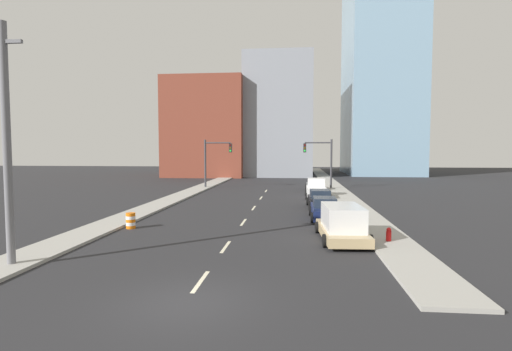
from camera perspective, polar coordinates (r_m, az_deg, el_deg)
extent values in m
plane|color=#262628|center=(13.20, -10.05, -17.44)|extent=(200.00, 200.00, 0.00)
cube|color=#9E9B93|center=(57.89, -5.93, -0.97)|extent=(2.32, 89.35, 0.15)
cube|color=#9E9B93|center=(56.92, 10.56, -1.09)|extent=(2.32, 89.35, 0.15)
cube|color=beige|center=(15.02, -7.92, -14.75)|extent=(0.16, 2.40, 0.01)
cube|color=beige|center=(19.89, -4.36, -10.12)|extent=(0.16, 2.40, 0.01)
cube|color=beige|center=(26.33, -1.82, -6.69)|extent=(0.16, 2.40, 0.01)
cube|color=beige|center=(32.69, -0.33, -4.66)|extent=(0.16, 2.40, 0.01)
cube|color=beige|center=(39.47, 0.72, -3.22)|extent=(0.16, 2.40, 0.01)
cube|color=beige|center=(46.15, 1.44, -2.22)|extent=(0.16, 2.40, 0.01)
cube|color=brown|center=(75.07, -6.63, 6.66)|extent=(14.00, 16.00, 17.35)
cube|color=gray|center=(77.55, 3.38, 8.16)|extent=(12.00, 20.00, 21.61)
cube|color=#7A9EB7|center=(84.15, 17.34, 13.42)|extent=(13.00, 20.00, 38.44)
cylinder|color=#38383D|center=(49.84, -7.26, 1.65)|extent=(0.24, 0.24, 6.01)
cylinder|color=#38383D|center=(49.48, -5.48, 4.67)|extent=(3.18, 0.16, 0.16)
cube|color=black|center=(49.19, -3.66, 3.95)|extent=(0.34, 0.32, 1.10)
cylinder|color=#4C0C0C|center=(49.03, -3.69, 4.35)|extent=(0.22, 0.04, 0.22)
cylinder|color=#593F0C|center=(49.03, -3.69, 3.95)|extent=(0.22, 0.04, 0.22)
cylinder|color=#26E53F|center=(49.02, -3.69, 3.55)|extent=(0.22, 0.04, 0.22)
cylinder|color=#38383D|center=(48.76, 10.69, 1.57)|extent=(0.24, 0.24, 6.01)
cylinder|color=#38383D|center=(48.62, 8.86, 4.66)|extent=(3.18, 0.16, 0.16)
cube|color=black|center=(48.55, 6.98, 3.93)|extent=(0.34, 0.32, 1.10)
cylinder|color=#4C0C0C|center=(48.39, 6.98, 4.34)|extent=(0.22, 0.04, 0.22)
cylinder|color=#593F0C|center=(48.38, 6.98, 3.93)|extent=(0.22, 0.04, 0.22)
cylinder|color=#26E53F|center=(48.38, 6.98, 3.53)|extent=(0.22, 0.04, 0.22)
cylinder|color=slate|center=(18.75, -32.02, 3.56)|extent=(0.32, 0.32, 9.77)
cube|color=slate|center=(19.22, -32.46, 15.82)|extent=(1.60, 0.14, 0.14)
cylinder|color=orange|center=(25.45, -17.45, -7.02)|extent=(0.56, 0.56, 0.19)
cylinder|color=white|center=(25.41, -17.46, -6.60)|extent=(0.56, 0.56, 0.19)
cylinder|color=orange|center=(25.38, -17.47, -6.17)|extent=(0.56, 0.56, 0.19)
cylinder|color=white|center=(25.35, -17.47, -5.75)|extent=(0.56, 0.56, 0.19)
cylinder|color=orange|center=(25.32, -17.48, -5.33)|extent=(0.56, 0.56, 0.19)
cylinder|color=red|center=(21.44, 18.42, -8.40)|extent=(0.26, 0.26, 0.65)
sphere|color=red|center=(21.36, 18.44, -7.37)|extent=(0.23, 0.23, 0.23)
cube|color=tan|center=(21.73, 12.13, -7.89)|extent=(2.41, 5.58, 0.47)
cube|color=silver|center=(21.31, 12.28, -5.82)|extent=(2.04, 3.49, 1.21)
cylinder|color=black|center=(23.24, 8.75, -7.32)|extent=(0.26, 0.66, 0.65)
cylinder|color=black|center=(23.58, 14.06, -7.23)|extent=(0.26, 0.66, 0.65)
cylinder|color=black|center=(19.95, 9.82, -9.17)|extent=(0.26, 0.66, 0.65)
cylinder|color=black|center=(20.33, 15.99, -9.01)|extent=(0.26, 0.66, 0.65)
cube|color=#141E47|center=(27.82, 9.75, -5.09)|extent=(1.73, 4.76, 0.68)
cube|color=#1E2838|center=(27.73, 9.77, -3.75)|extent=(1.51, 2.14, 0.63)
cylinder|color=black|center=(29.25, 7.79, -5.01)|extent=(0.22, 0.69, 0.69)
cylinder|color=black|center=(29.38, 11.27, -5.01)|extent=(0.22, 0.69, 0.69)
cylinder|color=black|center=(26.35, 8.04, -5.97)|extent=(0.22, 0.69, 0.69)
cylinder|color=black|center=(26.48, 11.91, -5.96)|extent=(0.22, 0.69, 0.69)
cube|color=black|center=(33.29, 9.13, -3.66)|extent=(1.92, 4.37, 0.66)
cube|color=#1E2838|center=(33.22, 9.14, -2.56)|extent=(1.62, 1.99, 0.62)
cylinder|color=black|center=(34.56, 7.40, -3.67)|extent=(0.24, 0.69, 0.68)
cylinder|color=black|center=(34.73, 10.43, -3.66)|extent=(0.24, 0.69, 0.68)
cylinder|color=black|center=(31.92, 7.72, -4.28)|extent=(0.24, 0.69, 0.68)
cylinder|color=black|center=(32.11, 10.99, -4.27)|extent=(0.24, 0.69, 0.68)
cube|color=silver|center=(40.19, 8.62, -2.27)|extent=(1.97, 5.33, 0.86)
cube|color=silver|center=(40.90, 8.59, -0.97)|extent=(1.70, 1.61, 0.85)
cylinder|color=black|center=(41.83, 7.17, -2.42)|extent=(0.23, 0.64, 0.64)
cylinder|color=black|center=(41.91, 9.88, -2.44)|extent=(0.23, 0.64, 0.64)
cylinder|color=black|center=(38.55, 7.25, -2.94)|extent=(0.23, 0.64, 0.64)
cylinder|color=black|center=(38.64, 10.19, -2.95)|extent=(0.23, 0.64, 0.64)
cube|color=slate|center=(46.90, 8.36, -1.56)|extent=(1.76, 4.68, 0.61)
cube|color=#1E2838|center=(46.85, 8.37, -0.84)|extent=(1.55, 2.11, 0.58)
cylinder|color=black|center=(48.33, 7.20, -1.58)|extent=(0.22, 0.68, 0.68)
cylinder|color=black|center=(48.41, 9.36, -1.59)|extent=(0.22, 0.68, 0.68)
cylinder|color=black|center=(45.44, 7.30, -1.91)|extent=(0.22, 0.68, 0.68)
cylinder|color=black|center=(45.53, 9.59, -1.92)|extent=(0.22, 0.68, 0.68)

